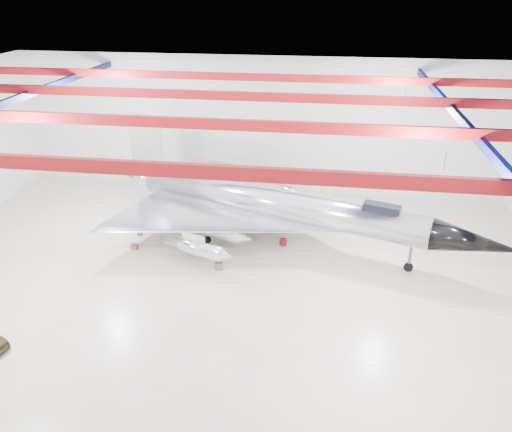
# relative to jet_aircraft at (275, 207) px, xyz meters

# --- Properties ---
(floor) EXTENTS (40.00, 40.00, 0.00)m
(floor) POSITION_rel_jet_aircraft_xyz_m (-2.48, -5.85, -2.50)
(floor) COLOR #BFB198
(floor) RESTS_ON ground
(wall_back) EXTENTS (40.00, 0.00, 40.00)m
(wall_back) POSITION_rel_jet_aircraft_xyz_m (-2.48, 9.15, 3.00)
(wall_back) COLOR silver
(wall_back) RESTS_ON floor
(ceiling) EXTENTS (40.00, 40.00, 0.00)m
(ceiling) POSITION_rel_jet_aircraft_xyz_m (-2.48, -5.85, 8.50)
(ceiling) COLOR #0A0F38
(ceiling) RESTS_ON wall_back
(ceiling_structure) EXTENTS (39.50, 29.50, 1.08)m
(ceiling_structure) POSITION_rel_jet_aircraft_xyz_m (-2.48, -5.85, 7.82)
(ceiling_structure) COLOR maroon
(ceiling_structure) RESTS_ON ceiling
(jet_aircraft) EXTENTS (27.13, 20.11, 7.62)m
(jet_aircraft) POSITION_rel_jet_aircraft_xyz_m (0.00, 0.00, 0.00)
(jet_aircraft) COLOR silver
(jet_aircraft) RESTS_ON floor
(crate_ply) EXTENTS (0.53, 0.48, 0.31)m
(crate_ply) POSITION_rel_jet_aircraft_xyz_m (-9.09, -2.58, -2.34)
(crate_ply) COLOR olive
(crate_ply) RESTS_ON floor
(toolbox_red) EXTENTS (0.55, 0.51, 0.31)m
(toolbox_red) POSITION_rel_jet_aircraft_xyz_m (-6.24, 1.90, -2.34)
(toolbox_red) COLOR maroon
(toolbox_red) RESTS_ON floor
(engine_drum) EXTENTS (0.65, 0.65, 0.47)m
(engine_drum) POSITION_rel_jet_aircraft_xyz_m (-2.99, -4.27, -2.26)
(engine_drum) COLOR #59595B
(engine_drum) RESTS_ON floor
(parts_bin) EXTENTS (0.67, 0.53, 0.47)m
(parts_bin) POSITION_rel_jet_aircraft_xyz_m (-2.17, 1.01, -2.27)
(parts_bin) COLOR olive
(parts_bin) RESTS_ON floor
(crate_small) EXTENTS (0.44, 0.38, 0.27)m
(crate_small) POSITION_rel_jet_aircraft_xyz_m (-9.47, -0.61, -2.36)
(crate_small) COLOR #59595B
(crate_small) RESTS_ON floor
(tool_chest) EXTENTS (0.61, 0.61, 0.43)m
(tool_chest) POSITION_rel_jet_aircraft_xyz_m (0.64, -0.60, -2.28)
(tool_chest) COLOR maroon
(tool_chest) RESTS_ON floor
(spares_box) EXTENTS (0.44, 0.44, 0.37)m
(spares_box) POSITION_rel_jet_aircraft_xyz_m (-2.39, 2.11, -2.31)
(spares_box) COLOR #59595B
(spares_box) RESTS_ON floor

